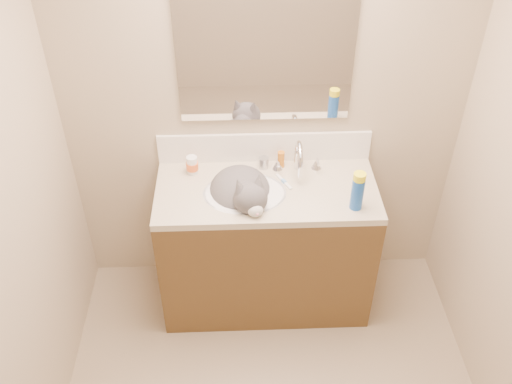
{
  "coord_description": "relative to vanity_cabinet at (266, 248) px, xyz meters",
  "views": [
    {
      "loc": [
        -0.15,
        -1.42,
        2.78
      ],
      "look_at": [
        -0.06,
        0.92,
        0.88
      ],
      "focal_mm": 40.0,
      "sensor_mm": 36.0,
      "label": 1
    }
  ],
  "objects": [
    {
      "name": "counter_slab",
      "position": [
        0.0,
        0.0,
        0.43
      ],
      "size": [
        1.2,
        0.55,
        0.04
      ],
      "primitive_type": "cube",
      "color": "#C3B799",
      "rests_on": "vanity_cabinet"
    },
    {
      "name": "pill_bottle",
      "position": [
        -0.41,
        0.16,
        0.5
      ],
      "size": [
        0.07,
        0.07,
        0.11
      ],
      "primitive_type": "cylinder",
      "rotation": [
        0.0,
        0.0,
        0.35
      ],
      "color": "white",
      "rests_on": "counter_slab"
    },
    {
      "name": "mirror",
      "position": [
        0.0,
        0.26,
        1.13
      ],
      "size": [
        0.9,
        0.02,
        0.8
      ],
      "primitive_type": "cube",
      "color": "white",
      "rests_on": "room_shell"
    },
    {
      "name": "pill_label",
      "position": [
        -0.41,
        0.16,
        0.5
      ],
      "size": [
        0.09,
        0.09,
        0.04
      ],
      "primitive_type": "cylinder",
      "rotation": [
        0.0,
        0.0,
        0.35
      ],
      "color": "orange",
      "rests_on": "pill_bottle"
    },
    {
      "name": "spray_cap",
      "position": [
        0.45,
        -0.17,
        0.65
      ],
      "size": [
        0.07,
        0.07,
        0.04
      ],
      "primitive_type": "cylinder",
      "rotation": [
        0.0,
        0.0,
        -0.1
      ],
      "color": "#FFF61A",
      "rests_on": "spray_can"
    },
    {
      "name": "spray_can",
      "position": [
        0.45,
        -0.17,
        0.54
      ],
      "size": [
        0.07,
        0.07,
        0.18
      ],
      "primitive_type": "cylinder",
      "rotation": [
        0.0,
        0.0,
        -0.1
      ],
      "color": "blue",
      "rests_on": "counter_slab"
    },
    {
      "name": "room_shell",
      "position": [
        0.0,
        -0.97,
        1.08
      ],
      "size": [
        2.24,
        2.54,
        2.52
      ],
      "color": "tan",
      "rests_on": "ground"
    },
    {
      "name": "faucet",
      "position": [
        0.18,
        0.14,
        0.54
      ],
      "size": [
        0.28,
        0.2,
        0.21
      ],
      "color": "silver",
      "rests_on": "counter_slab"
    },
    {
      "name": "vanity_cabinet",
      "position": [
        0.0,
        0.0,
        0.0
      ],
      "size": [
        1.2,
        0.55,
        0.82
      ],
      "primitive_type": "cube",
      "color": "#4F371B",
      "rests_on": "ground"
    },
    {
      "name": "basin",
      "position": [
        -0.12,
        -0.03,
        0.38
      ],
      "size": [
        0.45,
        0.36,
        0.14
      ],
      "primitive_type": "ellipsoid",
      "color": "white",
      "rests_on": "vanity_cabinet"
    },
    {
      "name": "toothbrush",
      "position": [
        0.1,
        0.05,
        0.46
      ],
      "size": [
        0.08,
        0.14,
        0.01
      ],
      "primitive_type": "cube",
      "rotation": [
        0.0,
        0.0,
        0.48
      ],
      "color": "white",
      "rests_on": "counter_slab"
    },
    {
      "name": "silver_jar",
      "position": [
        -0.01,
        0.2,
        0.48
      ],
      "size": [
        0.07,
        0.07,
        0.07
      ],
      "primitive_type": "cylinder",
      "rotation": [
        0.0,
        0.0,
        -0.21
      ],
      "color": "#B7B7BC",
      "rests_on": "counter_slab"
    },
    {
      "name": "cat",
      "position": [
        -0.13,
        -0.02,
        0.44
      ],
      "size": [
        0.46,
        0.51,
        0.35
      ],
      "rotation": [
        0.0,
        0.0,
        0.31
      ],
      "color": "#4D4B4D",
      "rests_on": "basin"
    },
    {
      "name": "toothbrush_head",
      "position": [
        0.1,
        0.05,
        0.46
      ],
      "size": [
        0.03,
        0.03,
        0.02
      ],
      "primitive_type": "cube",
      "rotation": [
        0.0,
        0.0,
        0.48
      ],
      "color": "#71ACF1",
      "rests_on": "counter_slab"
    },
    {
      "name": "backsplash",
      "position": [
        0.0,
        0.26,
        0.54
      ],
      "size": [
        1.2,
        0.02,
        0.18
      ],
      "primitive_type": "cube",
      "color": "white",
      "rests_on": "counter_slab"
    },
    {
      "name": "amber_bottle",
      "position": [
        0.09,
        0.2,
        0.5
      ],
      "size": [
        0.05,
        0.05,
        0.1
      ],
      "primitive_type": "cylinder",
      "rotation": [
        0.0,
        0.0,
        -0.22
      ],
      "color": "#C36C16",
      "rests_on": "counter_slab"
    }
  ]
}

